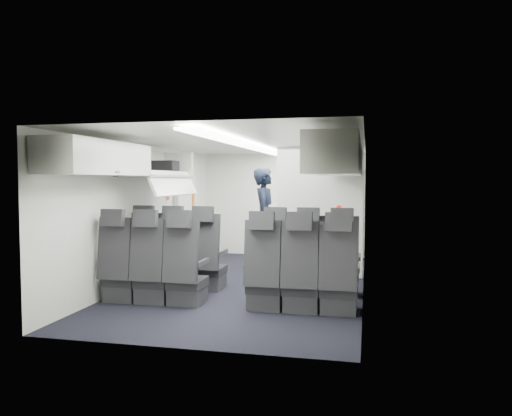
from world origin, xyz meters
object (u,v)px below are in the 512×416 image
at_px(carry_on_bag, 164,169).
at_px(boarding_door, 185,214).
at_px(flight_attendant, 265,218).
at_px(galley_unit, 327,212).
at_px(seat_row_front, 242,264).
at_px(seat_row_mid, 224,276).

bearing_deg(carry_on_bag, boarding_door, 98.10).
relative_size(boarding_door, flight_attendant, 1.02).
xyz_separation_m(galley_unit, flight_attendant, (-1.01, -1.26, -0.04)).
relative_size(seat_row_front, seat_row_mid, 1.00).
xyz_separation_m(seat_row_mid, carry_on_bag, (-1.42, 1.48, 1.38)).
bearing_deg(boarding_door, seat_row_front, -51.84).
distance_m(galley_unit, carry_on_bag, 3.67).
relative_size(seat_row_front, flight_attendant, 1.83).
bearing_deg(galley_unit, seat_row_front, -106.28).
height_order(galley_unit, boarding_door, galley_unit).
xyz_separation_m(seat_row_front, boarding_door, (-1.64, 2.09, 0.55)).
height_order(seat_row_mid, flight_attendant, flight_attendant).
bearing_deg(galley_unit, boarding_door, -155.72).
bearing_deg(seat_row_mid, flight_attendant, 91.26).
height_order(galley_unit, flight_attendant, galley_unit).
xyz_separation_m(galley_unit, carry_on_bag, (-2.37, -2.68, 0.83)).
height_order(seat_row_mid, boarding_door, boarding_door).
bearing_deg(boarding_door, galley_unit, 24.28).
distance_m(seat_row_front, carry_on_bag, 2.06).
height_order(seat_row_front, boarding_door, boarding_door).
relative_size(seat_row_mid, galley_unit, 1.75).
bearing_deg(galley_unit, seat_row_mid, -102.88).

